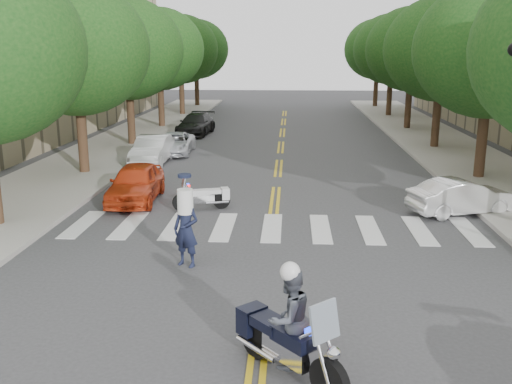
# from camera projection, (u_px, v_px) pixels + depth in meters

# --- Properties ---
(ground) EXTENTS (140.00, 140.00, 0.00)m
(ground) POSITION_uv_depth(u_px,v_px,m) (262.00, 322.00, 11.95)
(ground) COLOR #38383A
(ground) RESTS_ON ground
(sidewalk_left) EXTENTS (5.00, 60.00, 0.15)m
(sidewalk_left) POSITION_uv_depth(u_px,v_px,m) (121.00, 144.00, 33.79)
(sidewalk_left) COLOR #9E9991
(sidewalk_left) RESTS_ON ground
(sidewalk_right) EXTENTS (5.00, 60.00, 0.15)m
(sidewalk_right) POSITION_uv_depth(u_px,v_px,m) (446.00, 148.00, 32.68)
(sidewalk_right) COLOR #9E9991
(sidewalk_right) RESTS_ON ground
(tree_l_1) EXTENTS (6.40, 6.40, 8.45)m
(tree_l_1) POSITION_uv_depth(u_px,v_px,m) (76.00, 49.00, 24.67)
(tree_l_1) COLOR #382316
(tree_l_1) RESTS_ON ground
(tree_l_2) EXTENTS (6.40, 6.40, 8.45)m
(tree_l_2) POSITION_uv_depth(u_px,v_px,m) (127.00, 49.00, 32.42)
(tree_l_2) COLOR #382316
(tree_l_2) RESTS_ON ground
(tree_l_3) EXTENTS (6.40, 6.40, 8.45)m
(tree_l_3) POSITION_uv_depth(u_px,v_px,m) (159.00, 49.00, 40.16)
(tree_l_3) COLOR #382316
(tree_l_3) RESTS_ON ground
(tree_l_4) EXTENTS (6.40, 6.40, 8.45)m
(tree_l_4) POSITION_uv_depth(u_px,v_px,m) (180.00, 49.00, 47.91)
(tree_l_4) COLOR #382316
(tree_l_4) RESTS_ON ground
(tree_l_5) EXTENTS (6.40, 6.40, 8.45)m
(tree_l_5) POSITION_uv_depth(u_px,v_px,m) (196.00, 49.00, 55.66)
(tree_l_5) COLOR #382316
(tree_l_5) RESTS_ON ground
(tree_r_1) EXTENTS (6.40, 6.40, 8.45)m
(tree_r_1) POSITION_uv_depth(u_px,v_px,m) (491.00, 49.00, 23.64)
(tree_r_1) COLOR #382316
(tree_r_1) RESTS_ON ground
(tree_r_2) EXTENTS (6.40, 6.40, 8.45)m
(tree_r_2) POSITION_uv_depth(u_px,v_px,m) (442.00, 49.00, 31.39)
(tree_r_2) COLOR #382316
(tree_r_2) RESTS_ON ground
(tree_r_3) EXTENTS (6.40, 6.40, 8.45)m
(tree_r_3) POSITION_uv_depth(u_px,v_px,m) (412.00, 49.00, 39.13)
(tree_r_3) COLOR #382316
(tree_r_3) RESTS_ON ground
(tree_r_4) EXTENTS (6.40, 6.40, 8.45)m
(tree_r_4) POSITION_uv_depth(u_px,v_px,m) (392.00, 49.00, 46.88)
(tree_r_4) COLOR #382316
(tree_r_4) RESTS_ON ground
(tree_r_5) EXTENTS (6.40, 6.40, 8.45)m
(tree_r_5) POSITION_uv_depth(u_px,v_px,m) (378.00, 49.00, 54.62)
(tree_r_5) COLOR #382316
(tree_r_5) RESTS_ON ground
(motorcycle_police) EXTENTS (1.97, 2.11, 2.12)m
(motorcycle_police) POSITION_uv_depth(u_px,v_px,m) (287.00, 326.00, 9.78)
(motorcycle_police) COLOR black
(motorcycle_police) RESTS_ON ground
(motorcycle_parked) EXTENTS (2.01, 0.92, 1.33)m
(motorcycle_parked) POSITION_uv_depth(u_px,v_px,m) (206.00, 197.00, 20.25)
(motorcycle_parked) COLOR black
(motorcycle_parked) RESTS_ON ground
(officer_standing) EXTENTS (0.86, 0.73, 1.99)m
(officer_standing) POSITION_uv_depth(u_px,v_px,m) (186.00, 230.00, 14.83)
(officer_standing) COLOR #161B33
(officer_standing) RESTS_ON ground
(convertible) EXTENTS (3.94, 2.44, 1.23)m
(convertible) POSITION_uv_depth(u_px,v_px,m) (462.00, 197.00, 19.65)
(convertible) COLOR silver
(convertible) RESTS_ON ground
(parked_car_a) EXTENTS (1.85, 4.23, 1.42)m
(parked_car_a) POSITION_uv_depth(u_px,v_px,m) (136.00, 183.00, 21.28)
(parked_car_a) COLOR red
(parked_car_a) RESTS_ON ground
(parked_car_b) EXTENTS (1.52, 4.25, 1.39)m
(parked_car_b) POSITION_uv_depth(u_px,v_px,m) (152.00, 150.00, 28.30)
(parked_car_b) COLOR silver
(parked_car_b) RESTS_ON ground
(parked_car_c) EXTENTS (2.06, 4.18, 1.14)m
(parked_car_c) POSITION_uv_depth(u_px,v_px,m) (174.00, 143.00, 31.03)
(parked_car_c) COLOR #BABCC3
(parked_car_c) RESTS_ON ground
(parked_car_d) EXTENTS (2.29, 4.88, 1.38)m
(parked_car_d) POSITION_uv_depth(u_px,v_px,m) (196.00, 124.00, 38.10)
(parked_car_d) COLOR black
(parked_car_d) RESTS_ON ground
(parked_car_e) EXTENTS (1.48, 3.58, 1.21)m
(parked_car_e) POSITION_uv_depth(u_px,v_px,m) (198.00, 118.00, 41.98)
(parked_car_e) COLOR #AEADB3
(parked_car_e) RESTS_ON ground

